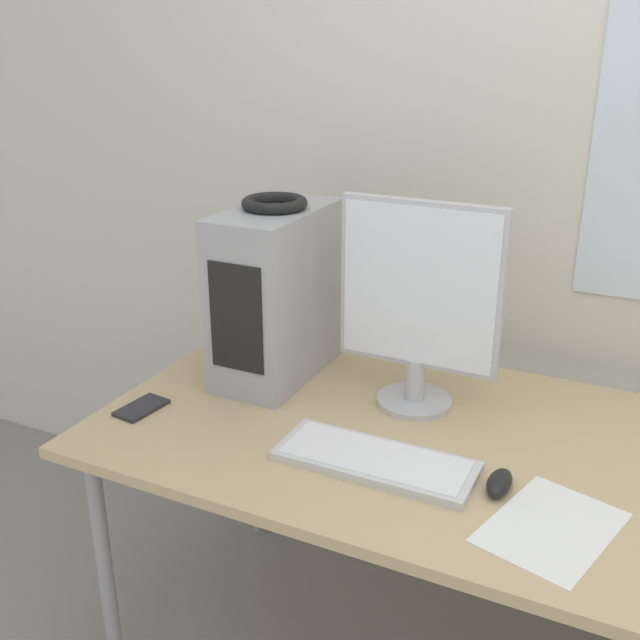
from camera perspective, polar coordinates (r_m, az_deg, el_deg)
name	(u,v)px	position (r m, az deg, el deg)	size (l,w,h in m)	color
desk	(640,500)	(1.81, 23.22, -12.50)	(2.57, 0.92, 0.77)	tan
pc_tower	(276,294)	(2.06, -3.34, 2.02)	(0.22, 0.42, 0.47)	#9E9EA3
headphones	(275,203)	(1.99, -3.48, 8.89)	(0.17, 0.17, 0.03)	black
monitor_main	(419,301)	(1.87, 7.55, 1.42)	(0.41, 0.20, 0.54)	#B7B7BC
keyboard	(375,461)	(1.71, 4.25, -10.63)	(0.45, 0.18, 0.02)	silver
mouse	(499,483)	(1.67, 13.51, -11.97)	(0.05, 0.11, 0.03)	black
cell_phone	(141,408)	(1.99, -13.45, -6.52)	(0.09, 0.14, 0.01)	#232328
paper_sheet_left	(551,527)	(1.59, 17.22, -14.85)	(0.28, 0.34, 0.00)	white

